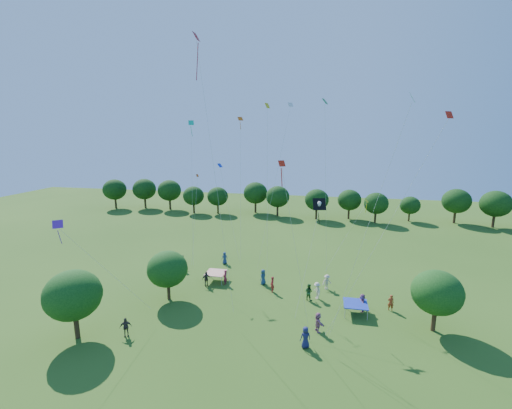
{
  "coord_description": "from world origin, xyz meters",
  "views": [
    {
      "loc": [
        5.56,
        -13.59,
        16.87
      ],
      "look_at": [
        0.0,
        14.0,
        11.0
      ],
      "focal_mm": 24.0,
      "sensor_mm": 36.0,
      "label": 1
    }
  ],
  "objects_px": {
    "near_tree_east": "(437,293)",
    "pirate_kite": "(319,206)",
    "near_tree_north": "(167,269)",
    "tent_red_stripe": "(216,273)",
    "tent_blue": "(356,304)",
    "red_high_kite": "(203,87)",
    "near_tree_west": "(73,295)"
  },
  "relations": [
    {
      "from": "near_tree_east",
      "to": "pirate_kite",
      "type": "relative_size",
      "value": 0.57
    },
    {
      "from": "near_tree_east",
      "to": "pirate_kite",
      "type": "bearing_deg",
      "value": 167.96
    },
    {
      "from": "near_tree_north",
      "to": "tent_red_stripe",
      "type": "distance_m",
      "value": 6.61
    },
    {
      "from": "near_tree_east",
      "to": "tent_red_stripe",
      "type": "bearing_deg",
      "value": 164.58
    },
    {
      "from": "tent_blue",
      "to": "tent_red_stripe",
      "type": "bearing_deg",
      "value": 163.82
    },
    {
      "from": "tent_red_stripe",
      "to": "red_high_kite",
      "type": "distance_m",
      "value": 20.78
    },
    {
      "from": "pirate_kite",
      "to": "tent_blue",
      "type": "bearing_deg",
      "value": -9.33
    },
    {
      "from": "near_tree_east",
      "to": "red_high_kite",
      "type": "xyz_separation_m",
      "value": [
        -20.31,
        -0.42,
        17.17
      ]
    },
    {
      "from": "near_tree_north",
      "to": "near_tree_east",
      "type": "height_order",
      "value": "near_tree_east"
    },
    {
      "from": "tent_red_stripe",
      "to": "red_high_kite",
      "type": "bearing_deg",
      "value": -77.61
    },
    {
      "from": "tent_red_stripe",
      "to": "pirate_kite",
      "type": "xyz_separation_m",
      "value": [
        11.52,
        -3.82,
        9.24
      ]
    },
    {
      "from": "tent_red_stripe",
      "to": "pirate_kite",
      "type": "bearing_deg",
      "value": -18.33
    },
    {
      "from": "near_tree_north",
      "to": "red_high_kite",
      "type": "height_order",
      "value": "red_high_kite"
    },
    {
      "from": "near_tree_north",
      "to": "tent_red_stripe",
      "type": "relative_size",
      "value": 2.35
    },
    {
      "from": "near_tree_west",
      "to": "red_high_kite",
      "type": "relative_size",
      "value": 0.25
    },
    {
      "from": "near_tree_west",
      "to": "tent_red_stripe",
      "type": "distance_m",
      "value": 15.55
    },
    {
      "from": "near_tree_east",
      "to": "tent_blue",
      "type": "height_order",
      "value": "near_tree_east"
    },
    {
      "from": "near_tree_west",
      "to": "near_tree_north",
      "type": "xyz_separation_m",
      "value": [
        4.52,
        7.89,
        -0.55
      ]
    },
    {
      "from": "pirate_kite",
      "to": "red_high_kite",
      "type": "height_order",
      "value": "red_high_kite"
    },
    {
      "from": "near_tree_west",
      "to": "tent_blue",
      "type": "distance_m",
      "value": 24.93
    },
    {
      "from": "near_tree_north",
      "to": "red_high_kite",
      "type": "distance_m",
      "value": 18.12
    },
    {
      "from": "tent_red_stripe",
      "to": "near_tree_east",
      "type": "bearing_deg",
      "value": -15.42
    },
    {
      "from": "near_tree_north",
      "to": "near_tree_east",
      "type": "relative_size",
      "value": 0.95
    },
    {
      "from": "near_tree_west",
      "to": "tent_red_stripe",
      "type": "height_order",
      "value": "near_tree_west"
    },
    {
      "from": "near_tree_west",
      "to": "near_tree_east",
      "type": "distance_m",
      "value": 30.49
    },
    {
      "from": "tent_blue",
      "to": "pirate_kite",
      "type": "height_order",
      "value": "pirate_kite"
    },
    {
      "from": "near_tree_east",
      "to": "pirate_kite",
      "type": "xyz_separation_m",
      "value": [
        -10.2,
        2.18,
        6.7
      ]
    },
    {
      "from": "tent_blue",
      "to": "near_tree_west",
      "type": "bearing_deg",
      "value": -159.61
    },
    {
      "from": "tent_red_stripe",
      "to": "tent_blue",
      "type": "height_order",
      "value": "same"
    },
    {
      "from": "pirate_kite",
      "to": "red_high_kite",
      "type": "relative_size",
      "value": 0.4
    },
    {
      "from": "near_tree_north",
      "to": "tent_blue",
      "type": "xyz_separation_m",
      "value": [
        18.7,
        0.74,
        -2.29
      ]
    },
    {
      "from": "near_tree_west",
      "to": "pirate_kite",
      "type": "relative_size",
      "value": 0.62
    }
  ]
}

